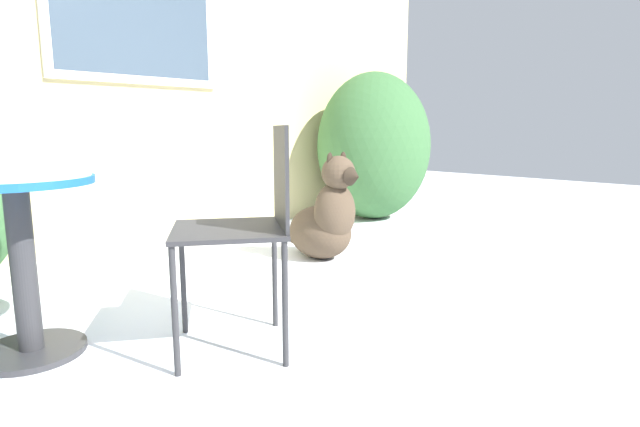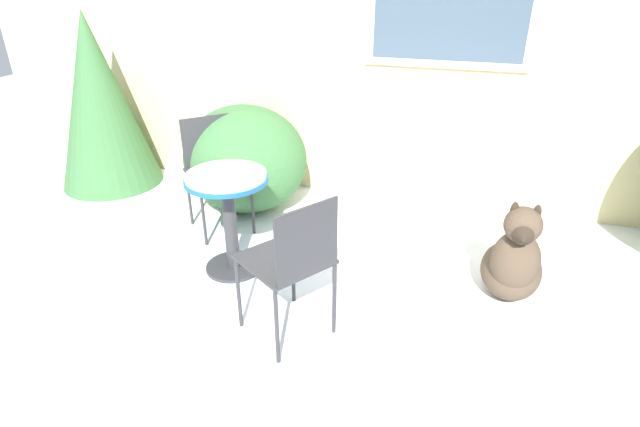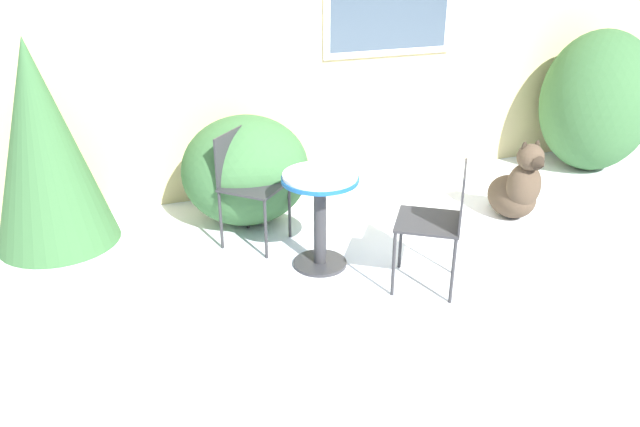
# 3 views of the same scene
# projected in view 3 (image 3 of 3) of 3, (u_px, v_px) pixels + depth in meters

# --- Properties ---
(ground_plane) EXTENTS (16.00, 16.00, 0.00)m
(ground_plane) POSITION_uv_depth(u_px,v_px,m) (436.00, 289.00, 4.45)
(ground_plane) COLOR white
(house_wall) EXTENTS (8.00, 0.10, 2.82)m
(house_wall) POSITION_uv_depth(u_px,v_px,m) (333.00, 34.00, 5.73)
(house_wall) COLOR #D1BC84
(house_wall) RESTS_ON ground_plane
(shrub_left) EXTENTS (1.08, 1.00, 0.93)m
(shrub_left) POSITION_uv_depth(u_px,v_px,m) (246.00, 170.00, 5.29)
(shrub_left) COLOR #386638
(shrub_left) RESTS_ON ground_plane
(shrub_middle) EXTENTS (1.16, 1.09, 1.44)m
(shrub_middle) POSITION_uv_depth(u_px,v_px,m) (597.00, 101.00, 6.37)
(shrub_middle) COLOR #386638
(shrub_middle) RESTS_ON ground_plane
(evergreen_bush) EXTENTS (0.96, 0.96, 1.65)m
(evergreen_bush) POSITION_uv_depth(u_px,v_px,m) (42.00, 145.00, 4.78)
(evergreen_bush) COLOR #386638
(evergreen_bush) RESTS_ON ground_plane
(patio_table) EXTENTS (0.56, 0.56, 0.74)m
(patio_table) POSITION_uv_depth(u_px,v_px,m) (320.00, 200.00, 4.54)
(patio_table) COLOR #2D2D30
(patio_table) RESTS_ON ground_plane
(patio_chair_near_table) EXTENTS (0.62, 0.62, 0.91)m
(patio_chair_near_table) POSITION_uv_depth(u_px,v_px,m) (246.00, 181.00, 4.91)
(patio_chair_near_table) COLOR #2D2D30
(patio_chair_near_table) RESTS_ON ground_plane
(patio_chair_far_side) EXTENTS (0.61, 0.61, 0.91)m
(patio_chair_far_side) POSITION_uv_depth(u_px,v_px,m) (439.00, 218.00, 4.27)
(patio_chair_far_side) COLOR #2D2D30
(patio_chair_far_side) RESTS_ON ground_plane
(dog) EXTENTS (0.40, 0.70, 0.75)m
(dog) POSITION_uv_depth(u_px,v_px,m) (517.00, 189.00, 5.41)
(dog) COLOR #4C3D2D
(dog) RESTS_ON ground_plane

